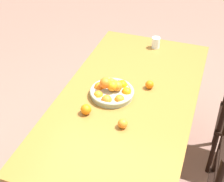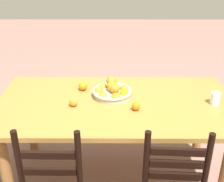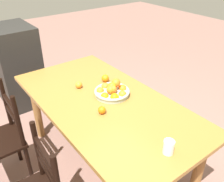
{
  "view_description": "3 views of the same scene",
  "coord_description": "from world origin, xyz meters",
  "px_view_note": "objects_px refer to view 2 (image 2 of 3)",
  "views": [
    {
      "loc": [
        1.73,
        0.49,
        2.16
      ],
      "look_at": [
        0.03,
        -0.11,
        0.79
      ],
      "focal_mm": 52.05,
      "sensor_mm": 36.0,
      "label": 1
    },
    {
      "loc": [
        0.02,
        1.98,
        1.82
      ],
      "look_at": [
        0.03,
        -0.11,
        0.79
      ],
      "focal_mm": 47.62,
      "sensor_mm": 36.0,
      "label": 2
    },
    {
      "loc": [
        -1.42,
        0.98,
        1.86
      ],
      "look_at": [
        0.03,
        -0.11,
        0.79
      ],
      "focal_mm": 38.8,
      "sensor_mm": 36.0,
      "label": 3
    }
  ],
  "objects_px": {
    "fruit_bowl": "(112,91)",
    "orange_loose_2": "(136,106)",
    "orange_loose_0": "(83,86)",
    "drinking_glass": "(215,98)",
    "orange_loose_1": "(73,102)",
    "dining_table": "(116,114)"
  },
  "relations": [
    {
      "from": "fruit_bowl",
      "to": "orange_loose_2",
      "type": "height_order",
      "value": "fruit_bowl"
    },
    {
      "from": "dining_table",
      "to": "fruit_bowl",
      "type": "distance_m",
      "value": 0.18
    },
    {
      "from": "orange_loose_2",
      "to": "orange_loose_1",
      "type": "bearing_deg",
      "value": -7.26
    },
    {
      "from": "orange_loose_0",
      "to": "orange_loose_2",
      "type": "xyz_separation_m",
      "value": [
        -0.41,
        0.33,
        -0.0
      ]
    },
    {
      "from": "dining_table",
      "to": "orange_loose_2",
      "type": "distance_m",
      "value": 0.23
    },
    {
      "from": "orange_loose_1",
      "to": "orange_loose_2",
      "type": "xyz_separation_m",
      "value": [
        -0.46,
        0.06,
        -0.0
      ]
    },
    {
      "from": "dining_table",
      "to": "fruit_bowl",
      "type": "height_order",
      "value": "fruit_bowl"
    },
    {
      "from": "dining_table",
      "to": "fruit_bowl",
      "type": "xyz_separation_m",
      "value": [
        0.03,
        -0.11,
        0.14
      ]
    },
    {
      "from": "fruit_bowl",
      "to": "orange_loose_2",
      "type": "xyz_separation_m",
      "value": [
        -0.17,
        0.23,
        -0.01
      ]
    },
    {
      "from": "dining_table",
      "to": "drinking_glass",
      "type": "distance_m",
      "value": 0.75
    },
    {
      "from": "orange_loose_1",
      "to": "drinking_glass",
      "type": "distance_m",
      "value": 1.05
    },
    {
      "from": "orange_loose_1",
      "to": "fruit_bowl",
      "type": "bearing_deg",
      "value": -149.14
    },
    {
      "from": "dining_table",
      "to": "orange_loose_2",
      "type": "xyz_separation_m",
      "value": [
        -0.14,
        0.12,
        0.13
      ]
    },
    {
      "from": "dining_table",
      "to": "fruit_bowl",
      "type": "bearing_deg",
      "value": -76.53
    },
    {
      "from": "dining_table",
      "to": "drinking_glass",
      "type": "bearing_deg",
      "value": 178.0
    },
    {
      "from": "fruit_bowl",
      "to": "orange_loose_0",
      "type": "xyz_separation_m",
      "value": [
        0.24,
        -0.1,
        -0.0
      ]
    },
    {
      "from": "orange_loose_2",
      "to": "drinking_glass",
      "type": "height_order",
      "value": "drinking_glass"
    },
    {
      "from": "dining_table",
      "to": "orange_loose_0",
      "type": "relative_size",
      "value": 25.46
    },
    {
      "from": "drinking_glass",
      "to": "orange_loose_0",
      "type": "bearing_deg",
      "value": -12.98
    },
    {
      "from": "fruit_bowl",
      "to": "orange_loose_1",
      "type": "distance_m",
      "value": 0.33
    },
    {
      "from": "dining_table",
      "to": "orange_loose_2",
      "type": "bearing_deg",
      "value": 140.52
    },
    {
      "from": "orange_loose_0",
      "to": "orange_loose_2",
      "type": "height_order",
      "value": "orange_loose_0"
    }
  ]
}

